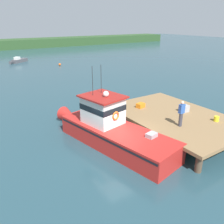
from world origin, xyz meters
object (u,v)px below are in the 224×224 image
crate_single_by_cleat (141,105)px  deckhand_by_the_boat (181,113)px  bait_bucket (216,119)px  mooring_buoy_channel_marker (60,64)px  crate_stack_near_edge (184,109)px  moored_boat_near_channel (18,61)px  main_fishing_boat (110,128)px

crate_single_by_cleat → deckhand_by_the_boat: deckhand_by_the_boat is taller
bait_bucket → mooring_buoy_channel_marker: bearing=86.9°
crate_stack_near_edge → deckhand_by_the_boat: 2.72m
mooring_buoy_channel_marker → moored_boat_near_channel: bearing=125.6°
crate_single_by_cleat → moored_boat_near_channel: crate_single_by_cleat is taller
crate_single_by_cleat → mooring_buoy_channel_marker: 26.97m
deckhand_by_the_boat → mooring_buoy_channel_marker: deckhand_by_the_boat is taller
bait_bucket → mooring_buoy_channel_marker: bait_bucket is taller
bait_bucket → moored_boat_near_channel: bearing=95.2°
deckhand_by_the_boat → moored_boat_near_channel: bearing=91.5°
crate_stack_near_edge → moored_boat_near_channel: (-3.13, 36.28, -1.07)m
main_fishing_boat → moored_boat_near_channel: main_fishing_boat is taller
crate_stack_near_edge → crate_single_by_cleat: (-2.05, 2.39, -0.07)m
main_fishing_boat → mooring_buoy_channel_marker: 29.17m
main_fishing_boat → crate_single_by_cleat: size_ratio=16.61×
main_fishing_boat → crate_single_by_cleat: main_fishing_boat is taller
moored_boat_near_channel → mooring_buoy_channel_marker: (5.20, -7.26, -0.16)m
main_fishing_boat → deckhand_by_the_boat: main_fishing_boat is taller
bait_bucket → main_fishing_boat: bearing=152.3°
crate_stack_near_edge → moored_boat_near_channel: size_ratio=0.16×
main_fishing_boat → mooring_buoy_channel_marker: bearing=74.5°
main_fishing_boat → bait_bucket: size_ratio=29.31×
crate_single_by_cleat → moored_boat_near_channel: size_ratio=0.16×
crate_single_by_cleat → deckhand_by_the_boat: 3.98m
crate_single_by_cleat → main_fishing_boat: bearing=-158.2°
deckhand_by_the_boat → moored_boat_near_channel: deckhand_by_the_boat is taller
bait_bucket → moored_boat_near_channel: bait_bucket is taller
main_fishing_boat → crate_stack_near_edge: (5.73, -0.92, 0.43)m
bait_bucket → deckhand_by_the_boat: size_ratio=0.21×
moored_boat_near_channel → bait_bucket: bearing=-84.8°
deckhand_by_the_boat → mooring_buoy_channel_marker: (4.23, 30.54, -1.86)m
mooring_buoy_channel_marker → deckhand_by_the_boat: bearing=-97.9°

